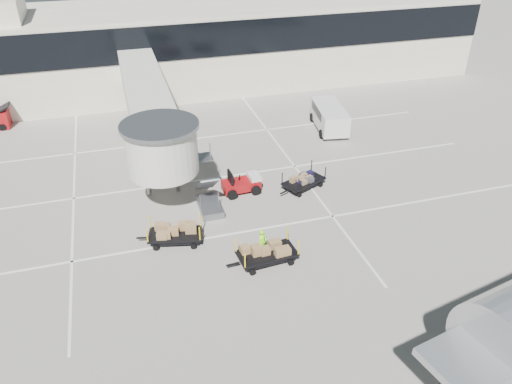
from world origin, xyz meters
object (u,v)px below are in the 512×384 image
box_cart_far (175,233)px  minivan (329,115)px  suitcase_cart (303,181)px  baggage_tug (242,184)px  box_cart_near (268,253)px  ground_worker (262,242)px

box_cart_far → minivan: size_ratio=0.69×
suitcase_cart → box_cart_far: box_cart_far is taller
baggage_tug → box_cart_near: baggage_tug is taller
box_cart_near → ground_worker: 0.80m
suitcase_cart → minivan: bearing=33.3°
baggage_tug → suitcase_cart: bearing=-13.1°
box_cart_near → minivan: 19.18m
box_cart_far → suitcase_cart: bearing=33.7°
box_cart_near → ground_worker: (-0.08, 0.77, 0.20)m
box_cart_near → ground_worker: bearing=91.0°
baggage_tug → ground_worker: bearing=-99.1°
box_cart_near → ground_worker: size_ratio=2.49×
box_cart_far → box_cart_near: bearing=-22.8°
suitcase_cart → ground_worker: bearing=-152.0°
baggage_tug → box_cart_near: bearing=-98.0°
box_cart_far → ground_worker: ground_worker is taller
baggage_tug → box_cart_near: 7.75m
suitcase_cart → ground_worker: ground_worker is taller
baggage_tug → ground_worker: size_ratio=1.63×
suitcase_cart → minivan: minivan is taller
minivan → suitcase_cart: bearing=-113.6°
box_cart_far → minivan: 19.85m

